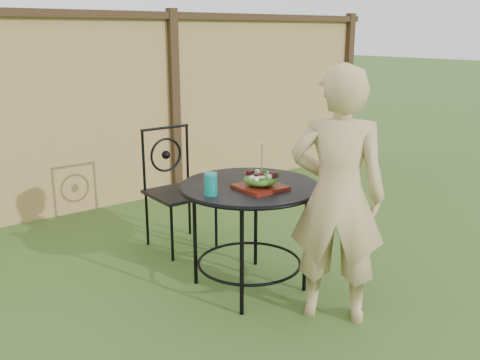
{
  "coord_description": "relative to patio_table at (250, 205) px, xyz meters",
  "views": [
    {
      "loc": [
        -1.47,
        -2.66,
        1.67
      ],
      "look_at": [
        0.53,
        0.0,
        0.75
      ],
      "focal_mm": 40.0,
      "sensor_mm": 36.0,
      "label": 1
    }
  ],
  "objects": [
    {
      "name": "ground",
      "position": [
        -0.57,
        0.05,
        -0.59
      ],
      "size": [
        60.0,
        60.0,
        0.0
      ],
      "primitive_type": "plane",
      "color": "#294D18",
      "rests_on": "ground"
    },
    {
      "name": "fence",
      "position": [
        -0.57,
        2.24,
        0.36
      ],
      "size": [
        8.0,
        0.12,
        1.9
      ],
      "color": "tan",
      "rests_on": "ground"
    },
    {
      "name": "patio_table",
      "position": [
        0.0,
        0.0,
        0.0
      ],
      "size": [
        0.92,
        0.92,
        0.72
      ],
      "color": "black",
      "rests_on": "ground"
    },
    {
      "name": "patio_chair",
      "position": [
        -0.0,
        0.94,
        -0.08
      ],
      "size": [
        0.46,
        0.46,
        0.95
      ],
      "color": "black",
      "rests_on": "ground"
    },
    {
      "name": "diner",
      "position": [
        0.17,
        -0.6,
        0.17
      ],
      "size": [
        0.64,
        0.66,
        1.52
      ],
      "primitive_type": "imported",
      "rotation": [
        0.0,
        0.0,
        2.28
      ],
      "color": "tan",
      "rests_on": "ground"
    },
    {
      "name": "salad_plate",
      "position": [
        -0.01,
        -0.12,
        0.15
      ],
      "size": [
        0.27,
        0.27,
        0.02
      ],
      "primitive_type": "cube",
      "color": "#3F0F09",
      "rests_on": "patio_table"
    },
    {
      "name": "salad",
      "position": [
        -0.01,
        -0.12,
        0.2
      ],
      "size": [
        0.21,
        0.21,
        0.08
      ],
      "primitive_type": "ellipsoid",
      "color": "#235614",
      "rests_on": "salad_plate"
    },
    {
      "name": "fork",
      "position": [
        -0.0,
        -0.12,
        0.33
      ],
      "size": [
        0.01,
        0.01,
        0.18
      ],
      "primitive_type": "cylinder",
      "color": "silver",
      "rests_on": "salad"
    },
    {
      "name": "drinking_glass",
      "position": [
        -0.33,
        -0.04,
        0.21
      ],
      "size": [
        0.08,
        0.08,
        0.14
      ],
      "primitive_type": "cylinder",
      "color": "#0B847D",
      "rests_on": "patio_table"
    }
  ]
}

